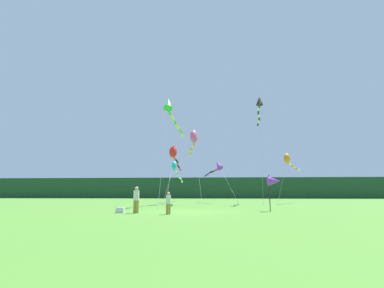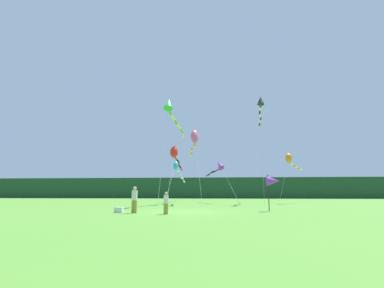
% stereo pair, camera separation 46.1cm
% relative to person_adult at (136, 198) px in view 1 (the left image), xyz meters
% --- Properties ---
extents(ground_plane, '(120.00, 120.00, 0.00)m').
position_rel_person_adult_xyz_m(ground_plane, '(2.99, 1.79, -0.94)').
color(ground_plane, '#4C842D').
extents(distant_treeline, '(108.00, 3.22, 4.46)m').
position_rel_person_adult_xyz_m(distant_treeline, '(2.99, 46.79, 1.29)').
color(distant_treeline, '#1E4228').
rests_on(distant_treeline, ground).
extents(person_adult, '(0.37, 0.37, 1.68)m').
position_rel_person_adult_xyz_m(person_adult, '(0.00, 0.00, 0.00)').
color(person_adult, olive).
rests_on(person_adult, ground).
extents(person_child, '(0.29, 0.29, 1.34)m').
position_rel_person_adult_xyz_m(person_child, '(2.21, -0.81, -0.19)').
color(person_child, olive).
rests_on(person_child, ground).
extents(cooler_box, '(0.52, 0.43, 0.35)m').
position_rel_person_adult_xyz_m(cooler_box, '(-1.10, 0.29, -0.76)').
color(cooler_box, silver).
rests_on(cooler_box, ground).
extents(banner_flag_pole, '(0.90, 0.70, 2.57)m').
position_rel_person_adult_xyz_m(banner_flag_pole, '(9.27, 2.73, 1.15)').
color(banner_flag_pole, black).
rests_on(banner_flag_pole, ground).
extents(kite_red, '(0.87, 9.31, 6.62)m').
position_rel_person_adult_xyz_m(kite_red, '(0.45, 13.93, 4.68)').
color(kite_red, '#B2B2B2').
rests_on(kite_red, ground).
extents(kite_rainbow, '(2.13, 8.26, 8.06)m').
position_rel_person_adult_xyz_m(kite_rainbow, '(2.77, 12.57, 6.09)').
color(kite_rainbow, '#B2B2B2').
rests_on(kite_rainbow, ground).
extents(kite_cyan, '(1.15, 11.28, 5.54)m').
position_rel_person_adult_xyz_m(kite_cyan, '(-0.27, 21.10, 3.50)').
color(kite_cyan, '#B2B2B2').
rests_on(kite_cyan, ground).
extents(kite_purple, '(4.04, 8.01, 5.40)m').
position_rel_person_adult_xyz_m(kite_purple, '(5.30, 17.76, 3.55)').
color(kite_purple, '#B2B2B2').
rests_on(kite_purple, ground).
extents(kite_black, '(1.14, 7.61, 12.34)m').
position_rel_person_adult_xyz_m(kite_black, '(10.40, 15.25, 10.54)').
color(kite_black, '#B2B2B2').
rests_on(kite_black, ground).
extents(kite_green, '(1.33, 11.62, 10.85)m').
position_rel_person_adult_xyz_m(kite_green, '(0.58, 9.91, 8.85)').
color(kite_green, '#B2B2B2').
rests_on(kite_green, ground).
extents(kite_orange, '(4.25, 5.94, 6.07)m').
position_rel_person_adult_xyz_m(kite_orange, '(13.89, 17.30, 4.27)').
color(kite_orange, '#B2B2B2').
rests_on(kite_orange, ground).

